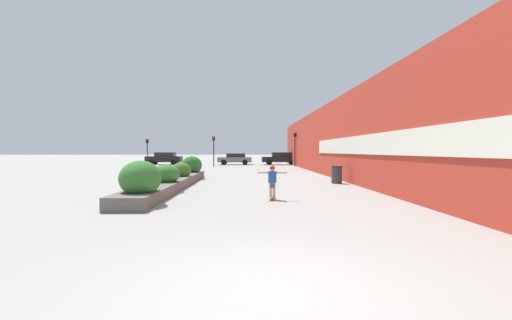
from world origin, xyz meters
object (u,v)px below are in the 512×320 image
Objects in this scene: trash_bin at (337,175)px; traffic_light_left at (214,146)px; car_leftmost at (164,158)px; skateboarder at (272,178)px; traffic_light_far_left at (147,147)px; skateboard at (272,198)px; car_center_left at (281,158)px; car_rightmost at (235,159)px; traffic_light_right at (295,144)px; car_center_right at (343,158)px.

trash_bin is 21.73m from traffic_light_left.
car_leftmost is at bearing 140.15° from traffic_light_left.
skateboarder is 0.37× the size of traffic_light_far_left.
car_center_left reaches higher than skateboard.
trash_bin is 0.21× the size of car_leftmost.
car_rightmost is 1.38× the size of traffic_light_far_left.
skateboard is 0.23× the size of traffic_light_left.
traffic_light_left is at bearing 105.22° from skateboarder.
traffic_light_far_left is (-15.51, -4.00, 1.30)m from car_center_left.
skateboarder reaches higher than skateboard.
car_leftmost is (-11.49, 31.57, 0.04)m from skateboarder.
car_center_left is (-0.58, 24.64, 0.35)m from trash_bin.
car_center_left is 1.25× the size of traffic_light_right.
car_center_left is 9.38m from traffic_light_left.
traffic_light_far_left reaches higher than car_leftmost.
trash_bin is 24.65m from car_center_left.
trash_bin is at bearing -52.05° from traffic_light_far_left.
skateboarder is 7.13m from trash_bin.
skateboarder is 29.30m from traffic_light_far_left.
traffic_light_left reaches higher than car_leftmost.
skateboard is 0.67× the size of skateboarder.
skateboarder is 33.21m from car_center_right.
skateboarder is at bearing -175.40° from car_rightmost.
car_rightmost is 5.60m from traffic_light_left.
traffic_light_left is (-16.02, -5.34, 1.52)m from car_center_right.
trash_bin is 0.25× the size of traffic_light_right.
trash_bin reaches higher than skateboard.
traffic_light_far_left reaches higher than car_rightmost.
car_center_left reaches higher than trash_bin.
traffic_light_far_left is at bearing 127.95° from trash_bin.
traffic_light_right is at bearing 0.28° from traffic_light_left.
skateboard is at bearing -65.35° from traffic_light_far_left.
skateboard is at bearing -123.08° from trash_bin.
car_center_left is at bearing 88.86° from skateboarder.
car_leftmost is 16.96m from traffic_light_right.
traffic_light_right is (4.41, 25.90, 1.76)m from skateboarder.
traffic_light_right is (15.90, -5.66, 1.72)m from car_leftmost.
car_center_right is at bearing 37.27° from traffic_light_right.
traffic_light_left reaches higher than traffic_light_far_left.
traffic_light_far_left reaches higher than skateboarder.
car_center_right is 8.93m from traffic_light_right.
car_leftmost is at bearing 85.09° from car_rightmost.
car_center_right is 1.29× the size of traffic_light_left.
skateboarder is at bearing -65.35° from traffic_light_far_left.
car_center_right is (11.37, 31.20, 0.69)m from skateboard.
skateboard is at bearing -160.00° from car_leftmost.
traffic_light_right is (4.41, 25.90, 2.47)m from skateboard.
car_center_right is at bearing 75.01° from skateboarder.
traffic_light_right is at bearing -52.73° from car_center_right.
car_leftmost reaches higher than skateboarder.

